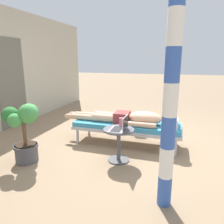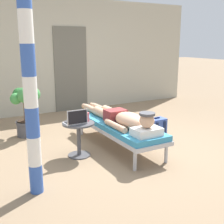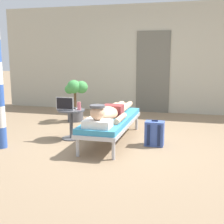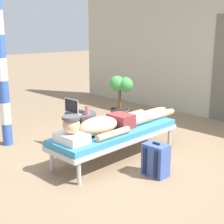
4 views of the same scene
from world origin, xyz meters
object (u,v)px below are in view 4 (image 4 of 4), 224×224
(side_table, at_px, (81,124))
(porch_post, at_px, (2,69))
(lounge_chair, at_px, (116,134))
(person_reclining, at_px, (111,123))
(potted_plant, at_px, (121,95))
(backpack, at_px, (156,160))
(laptop, at_px, (75,109))
(drink_glass, at_px, (87,110))

(side_table, bearing_deg, porch_post, -138.21)
(lounge_chair, xyz_separation_m, side_table, (-0.72, -0.04, 0.01))
(person_reclining, bearing_deg, porch_post, -155.85)
(potted_plant, bearing_deg, person_reclining, -50.71)
(backpack, distance_m, potted_plant, 2.39)
(lounge_chair, distance_m, side_table, 0.72)
(laptop, relative_size, potted_plant, 0.34)
(drink_glass, distance_m, backpack, 1.36)
(side_table, xyz_separation_m, backpack, (1.45, -0.02, -0.16))
(lounge_chair, distance_m, laptop, 0.82)
(side_table, height_order, porch_post, porch_post)
(side_table, height_order, laptop, laptop)
(drink_glass, bearing_deg, side_table, -177.47)
(person_reclining, distance_m, drink_glass, 0.58)
(person_reclining, distance_m, backpack, 0.81)
(backpack, bearing_deg, porch_post, -162.12)
(potted_plant, bearing_deg, side_table, -71.70)
(lounge_chair, relative_size, drink_glass, 14.48)
(laptop, distance_m, drink_glass, 0.22)
(laptop, bearing_deg, lounge_chair, 7.01)
(lounge_chair, distance_m, backpack, 0.76)
(backpack, height_order, potted_plant, potted_plant)
(person_reclining, bearing_deg, laptop, 179.30)
(lounge_chair, distance_m, porch_post, 1.96)
(person_reclining, height_order, drink_glass, person_reclining)
(person_reclining, height_order, side_table, person_reclining)
(laptop, xyz_separation_m, porch_post, (-0.80, -0.72, 0.59))
(lounge_chair, xyz_separation_m, drink_glass, (-0.57, -0.04, 0.25))
(laptop, xyz_separation_m, drink_glass, (0.21, 0.06, 0.01))
(lounge_chair, bearing_deg, person_reclining, -90.00)
(laptop, bearing_deg, potted_plant, 105.46)
(laptop, bearing_deg, drink_glass, 15.41)
(drink_glass, xyz_separation_m, potted_plant, (-0.60, 1.36, -0.05))
(side_table, bearing_deg, potted_plant, 108.30)
(drink_glass, bearing_deg, person_reclining, -6.78)
(lounge_chair, xyz_separation_m, backpack, (0.74, -0.07, -0.15))
(potted_plant, bearing_deg, laptop, -74.54)
(drink_glass, height_order, backpack, drink_glass)
(potted_plant, bearing_deg, backpack, -36.09)
(drink_glass, height_order, porch_post, porch_post)
(backpack, height_order, porch_post, porch_post)
(person_reclining, relative_size, porch_post, 0.92)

